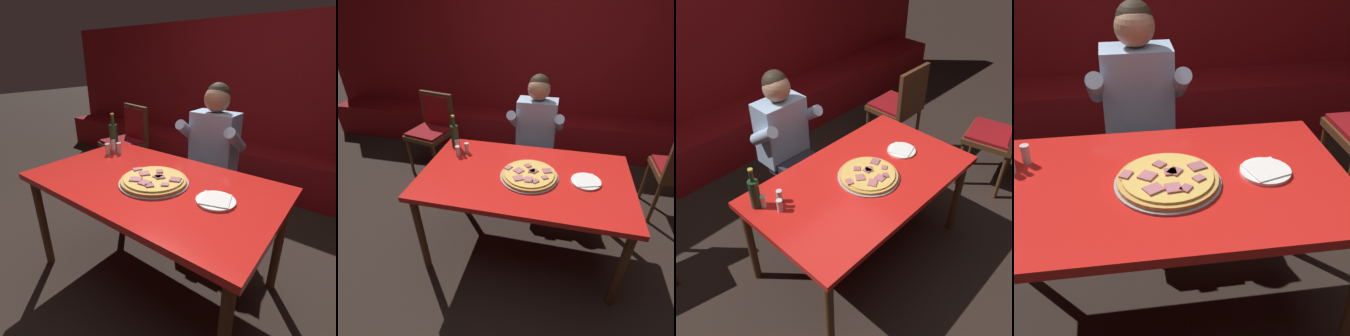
% 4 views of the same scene
% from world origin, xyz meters
% --- Properties ---
extents(ground_plane, '(24.00, 24.00, 0.00)m').
position_xyz_m(ground_plane, '(0.00, 0.00, 0.00)').
color(ground_plane, black).
extents(booth_wall_panel, '(6.80, 0.16, 1.90)m').
position_xyz_m(booth_wall_panel, '(0.00, 2.18, 0.95)').
color(booth_wall_panel, maroon).
rests_on(booth_wall_panel, ground_plane).
extents(booth_bench, '(6.46, 0.48, 0.46)m').
position_xyz_m(booth_bench, '(0.00, 1.86, 0.23)').
color(booth_bench, maroon).
rests_on(booth_bench, ground_plane).
extents(main_dining_table, '(1.54, 0.90, 0.75)m').
position_xyz_m(main_dining_table, '(0.00, 0.00, 0.68)').
color(main_dining_table, '#4C2D19').
rests_on(main_dining_table, ground_plane).
extents(pizza, '(0.42, 0.42, 0.05)m').
position_xyz_m(pizza, '(0.04, -0.02, 0.77)').
color(pizza, '#9E9EA3').
rests_on(pizza, main_dining_table).
extents(plate_white_paper, '(0.21, 0.21, 0.02)m').
position_xyz_m(plate_white_paper, '(0.44, 0.00, 0.76)').
color(plate_white_paper, white).
rests_on(plate_white_paper, main_dining_table).
extents(beer_bottle, '(0.07, 0.07, 0.29)m').
position_xyz_m(beer_bottle, '(-0.66, 0.29, 0.86)').
color(beer_bottle, '#19381E').
rests_on(beer_bottle, main_dining_table).
extents(shaker_red_pepper_flakes, '(0.04, 0.04, 0.09)m').
position_xyz_m(shaker_red_pepper_flakes, '(-0.63, 0.26, 0.79)').
color(shaker_red_pepper_flakes, silver).
rests_on(shaker_red_pepper_flakes, main_dining_table).
extents(shaker_black_pepper, '(0.04, 0.04, 0.09)m').
position_xyz_m(shaker_black_pepper, '(-0.53, 0.22, 0.79)').
color(shaker_black_pepper, silver).
rests_on(shaker_black_pepper, main_dining_table).
extents(shaker_parmesan, '(0.04, 0.04, 0.09)m').
position_xyz_m(shaker_parmesan, '(-0.59, 0.16, 0.79)').
color(shaker_parmesan, silver).
rests_on(shaker_parmesan, main_dining_table).
extents(diner_seated_blue_shirt, '(0.53, 0.53, 1.27)m').
position_xyz_m(diner_seated_blue_shirt, '(-0.02, 0.76, 0.71)').
color(diner_seated_blue_shirt, black).
rests_on(diner_seated_blue_shirt, ground_plane).
extents(dining_chair_far_left, '(0.52, 0.52, 1.03)m').
position_xyz_m(dining_chair_far_left, '(1.51, -0.34, 0.60)').
color(dining_chair_far_left, '#4C2D19').
rests_on(dining_chair_far_left, ground_plane).
extents(dining_chair_near_left, '(0.45, 0.45, 0.96)m').
position_xyz_m(dining_chair_near_left, '(1.35, 0.66, 0.57)').
color(dining_chair_near_left, '#4C2D19').
rests_on(dining_chair_near_left, ground_plane).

